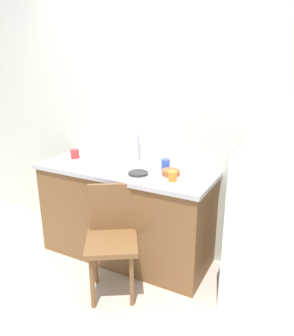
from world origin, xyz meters
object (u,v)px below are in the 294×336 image
(chair, at_px, (112,235))
(hotplate, at_px, (138,173))
(refrigerator, at_px, (276,231))
(cup_white, at_px, (103,165))
(terracotta_bowl, at_px, (171,173))
(cup_orange, at_px, (173,176))
(cup_red, at_px, (75,154))
(cup_blue, at_px, (165,165))

(chair, bearing_deg, hotplate, 52.88)
(refrigerator, xyz_separation_m, chair, (-1.16, -0.46, -0.11))
(refrigerator, bearing_deg, hotplate, -175.85)
(chair, distance_m, cup_white, 0.62)
(refrigerator, height_order, hotplate, refrigerator)
(terracotta_bowl, relative_size, cup_orange, 1.91)
(terracotta_bowl, relative_size, hotplate, 0.89)
(terracotta_bowl, distance_m, cup_white, 0.59)
(refrigerator, bearing_deg, chair, -158.36)
(terracotta_bowl, bearing_deg, refrigerator, -1.84)
(hotplate, distance_m, cup_red, 0.79)
(cup_orange, bearing_deg, cup_white, -175.19)
(hotplate, bearing_deg, terracotta_bowl, 23.49)
(hotplate, bearing_deg, refrigerator, 4.15)
(hotplate, relative_size, cup_white, 1.55)
(cup_white, height_order, cup_red, cup_white)
(cup_white, relative_size, cup_red, 1.28)
(cup_orange, relative_size, cup_blue, 0.82)
(cup_blue, height_order, cup_red, cup_blue)
(terracotta_bowl, height_order, cup_red, cup_red)
(cup_blue, bearing_deg, chair, -107.70)
(chair, height_order, cup_blue, cup_blue)
(terracotta_bowl, distance_m, cup_red, 1.04)
(hotplate, bearing_deg, cup_red, 170.53)
(refrigerator, distance_m, cup_red, 1.94)
(refrigerator, distance_m, chair, 1.26)
(cup_white, bearing_deg, cup_orange, 4.81)
(refrigerator, height_order, cup_red, refrigerator)
(refrigerator, height_order, cup_white, refrigerator)
(refrigerator, xyz_separation_m, cup_blue, (-0.97, 0.13, 0.34))
(refrigerator, relative_size, cup_blue, 12.61)
(cup_orange, height_order, cup_red, cup_red)
(refrigerator, xyz_separation_m, hotplate, (-1.13, -0.08, 0.30))
(chair, xyz_separation_m, terracotta_bowl, (0.29, 0.49, 0.42))
(cup_orange, xyz_separation_m, cup_blue, (-0.17, 0.23, 0.01))
(cup_orange, distance_m, cup_blue, 0.28)
(cup_white, bearing_deg, refrigerator, 5.89)
(refrigerator, height_order, terracotta_bowl, refrigerator)
(refrigerator, distance_m, terracotta_bowl, 0.93)
(cup_white, bearing_deg, chair, -48.99)
(cup_white, height_order, cup_blue, cup_white)
(refrigerator, distance_m, hotplate, 1.17)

